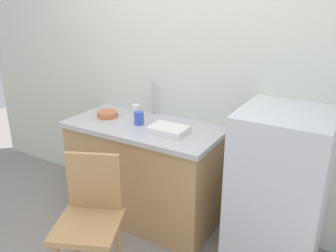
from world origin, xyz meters
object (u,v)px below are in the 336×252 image
at_px(cup_white, 136,109).
at_px(refrigerator, 279,191).
at_px(terracotta_bowl, 107,114).
at_px(chair, 90,217).
at_px(dish_tray, 169,130).
at_px(cup_blue, 139,118).

bearing_deg(cup_white, refrigerator, -7.95).
distance_m(refrigerator, terracotta_bowl, 1.51).
bearing_deg(refrigerator, terracotta_bowl, -179.76).
height_order(chair, dish_tray, dish_tray).
bearing_deg(terracotta_bowl, refrigerator, 0.24).
xyz_separation_m(chair, cup_white, (-0.33, 0.99, 0.39)).
relative_size(terracotta_bowl, cup_white, 2.10).
relative_size(refrigerator, dish_tray, 4.10).
xyz_separation_m(refrigerator, dish_tray, (-0.84, -0.06, 0.30)).
xyz_separation_m(dish_tray, cup_blue, (-0.30, 0.04, 0.03)).
bearing_deg(chair, dish_tray, 55.36).
height_order(chair, cup_white, cup_white).
relative_size(dish_tray, terracotta_bowl, 1.62).
bearing_deg(dish_tray, refrigerator, 3.91).
bearing_deg(refrigerator, cup_blue, -179.19).
xyz_separation_m(terracotta_bowl, cup_white, (0.16, 0.19, 0.02)).
relative_size(refrigerator, cup_white, 13.92).
distance_m(refrigerator, dish_tray, 0.90).
bearing_deg(cup_white, cup_blue, -49.08).
bearing_deg(cup_white, chair, -71.69).
bearing_deg(refrigerator, chair, -140.84).
xyz_separation_m(refrigerator, cup_white, (-1.32, 0.18, 0.32)).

